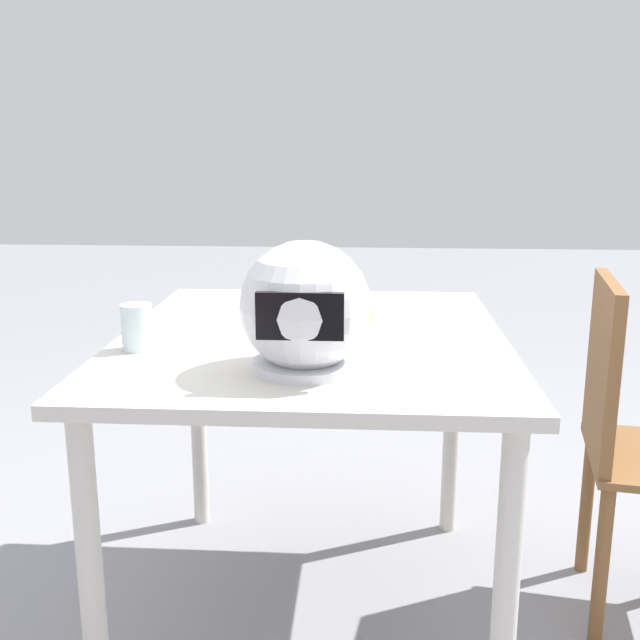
# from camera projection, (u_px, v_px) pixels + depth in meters

# --- Properties ---
(ground_plane) EXTENTS (14.00, 14.00, 0.00)m
(ground_plane) POSITION_uv_depth(u_px,v_px,m) (313.00, 613.00, 2.02)
(ground_plane) COLOR gray
(dining_table) EXTENTS (0.93, 1.08, 0.78)m
(dining_table) POSITION_uv_depth(u_px,v_px,m) (312.00, 370.00, 1.86)
(dining_table) COLOR beige
(dining_table) RESTS_ON ground
(pizza_plate) EXTENTS (0.30, 0.30, 0.01)m
(pizza_plate) POSITION_uv_depth(u_px,v_px,m) (327.00, 319.00, 1.96)
(pizza_plate) COLOR white
(pizza_plate) RESTS_ON dining_table
(pizza) EXTENTS (0.24, 0.24, 0.05)m
(pizza) POSITION_uv_depth(u_px,v_px,m) (326.00, 313.00, 1.95)
(pizza) COLOR tan
(pizza) RESTS_ON pizza_plate
(motorcycle_helmet) EXTENTS (0.27, 0.27, 0.27)m
(motorcycle_helmet) POSITION_uv_depth(u_px,v_px,m) (305.00, 309.00, 1.53)
(motorcycle_helmet) COLOR silver
(motorcycle_helmet) RESTS_ON dining_table
(drinking_glass) EXTENTS (0.07, 0.07, 0.11)m
(drinking_glass) POSITION_uv_depth(u_px,v_px,m) (137.00, 327.00, 1.69)
(drinking_glass) COLOR silver
(drinking_glass) RESTS_ON dining_table
(chair_side) EXTENTS (0.46, 0.46, 0.90)m
(chair_side) POSITION_uv_depth(u_px,v_px,m) (636.00, 433.00, 1.93)
(chair_side) COLOR brown
(chair_side) RESTS_ON ground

